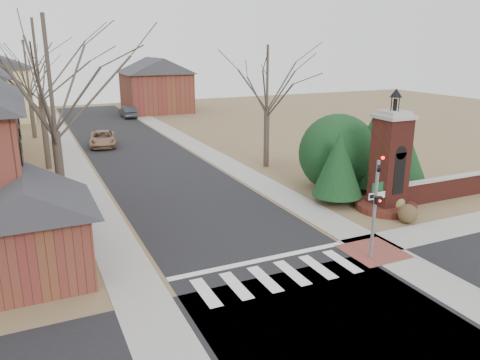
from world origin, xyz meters
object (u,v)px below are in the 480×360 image
sign_post (376,200)px  pickup_truck (103,139)px  distant_car (128,112)px  traffic_signal_pole (376,199)px  brick_gate_monument (389,171)px

sign_post → pickup_truck: size_ratio=0.58×
distant_car → traffic_signal_pole: bearing=92.0°
brick_gate_monument → distant_car: 39.65m
brick_gate_monument → distant_car: brick_gate_monument is taller
sign_post → brick_gate_monument: (3.41, 3.01, 0.22)m
traffic_signal_pole → distant_car: bearing=91.2°
brick_gate_monument → sign_post: bearing=-138.6°
traffic_signal_pole → distant_car: traffic_signal_pole is taller
sign_post → pickup_truck: sign_post is taller
traffic_signal_pole → brick_gate_monument: (4.70, 4.42, -0.42)m
traffic_signal_pole → pickup_truck: 28.54m
brick_gate_monument → distant_car: size_ratio=1.52×
sign_post → distant_car: bearing=93.0°
sign_post → brick_gate_monument: size_ratio=0.42×
traffic_signal_pole → sign_post: size_ratio=1.64×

